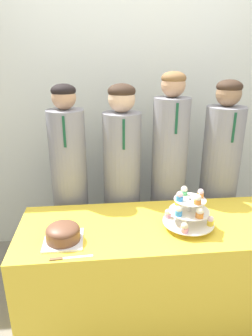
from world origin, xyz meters
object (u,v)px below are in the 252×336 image
object	(u,v)px
student_1	(122,188)
cake_knife	(64,258)
round_cake	(63,233)
student_3	(218,184)
student_2	(168,182)
cupcake_stand	(189,210)
student_0	(70,191)

from	to	relation	value
student_1	cake_knife	bearing A→B (deg)	-115.44
round_cake	student_1	size ratio (longest dim) A/B	0.14
cake_knife	student_3	size ratio (longest dim) A/B	0.15
cake_knife	student_2	size ratio (longest dim) A/B	0.14
cupcake_stand	student_0	world-z (taller)	student_0
round_cake	student_2	distance (m)	1.02
cake_knife	student_3	bearing A→B (deg)	31.46
cupcake_stand	student_1	world-z (taller)	student_1
student_3	student_0	bearing A→B (deg)	-180.00
student_0	student_2	distance (m)	0.79
cake_knife	cupcake_stand	bearing A→B (deg)	14.37
cake_knife	cupcake_stand	xyz separation A→B (m)	(0.76, 0.24, 0.12)
student_1	student_2	size ratio (longest dim) A/B	0.95
round_cake	student_0	size ratio (longest dim) A/B	0.14
round_cake	cake_knife	distance (m)	0.18
round_cake	student_2	xyz separation A→B (m)	(0.78, 0.65, 0.01)
cupcake_stand	student_1	distance (m)	0.70
student_1	student_3	world-z (taller)	student_3
cake_knife	student_1	xyz separation A→B (m)	(0.39, 0.82, 0.03)
round_cake	student_0	bearing A→B (deg)	90.36
round_cake	student_3	world-z (taller)	student_3
round_cake	cake_knife	size ratio (longest dim) A/B	0.98
student_2	student_3	bearing A→B (deg)	0.00
student_1	student_0	bearing A→B (deg)	-180.00
student_0	student_1	world-z (taller)	student_0
student_2	student_0	bearing A→B (deg)	-180.00
student_1	student_2	world-z (taller)	student_2
cake_knife	cupcake_stand	distance (m)	0.80
cake_knife	cupcake_stand	size ratio (longest dim) A/B	0.72
round_cake	student_0	world-z (taller)	student_0
student_0	student_3	size ratio (longest dim) A/B	0.99
cupcake_stand	student_1	xyz separation A→B (m)	(-0.37, 0.58, -0.09)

